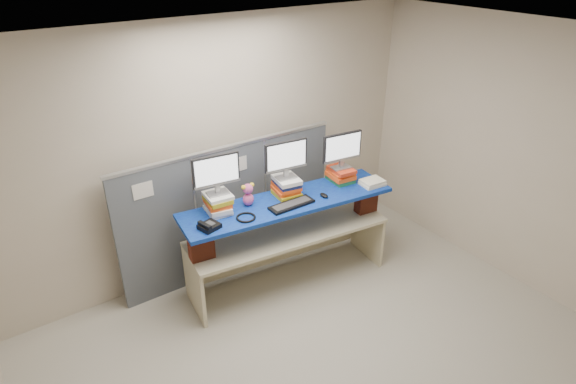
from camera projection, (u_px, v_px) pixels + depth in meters
room at (338, 232)px, 3.76m from camera, size 5.00×4.00×2.80m
cubicle_partition at (232, 209)px, 5.35m from camera, size 2.60×0.06×1.53m
desk at (288, 241)px, 5.22m from camera, size 2.25×0.90×0.67m
brick_pier_left at (201, 244)px, 4.64m from camera, size 0.25×0.16×0.32m
brick_pier_right at (366, 199)px, 5.44m from camera, size 0.25×0.16×0.32m
blue_board at (288, 202)px, 4.99m from camera, size 2.32×0.84×0.04m
book_stack_left at (218, 203)px, 4.73m from camera, size 0.27×0.33×0.20m
book_stack_center at (286, 186)px, 5.05m from camera, size 0.28×0.33×0.20m
book_stack_right at (341, 174)px, 5.34m from camera, size 0.28×0.32×0.17m
monitor_left at (216, 172)px, 4.58m from camera, size 0.47×0.16×0.41m
monitor_center at (286, 157)px, 4.89m from camera, size 0.47×0.16×0.41m
monitor_right at (342, 148)px, 5.19m from camera, size 0.47×0.16×0.41m
keyboard at (292, 205)px, 4.88m from camera, size 0.48×0.16×0.03m
mouse at (324, 195)px, 5.05m from camera, size 0.08×0.12×0.04m
desk_phone at (209, 226)px, 4.49m from camera, size 0.21×0.20×0.08m
headset at (246, 217)px, 4.66m from camera, size 0.21×0.21×0.02m
plush_toy at (248, 194)px, 4.84m from camera, size 0.14×0.11×0.24m
binder_stack at (372, 182)px, 5.29m from camera, size 0.26×0.22×0.06m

